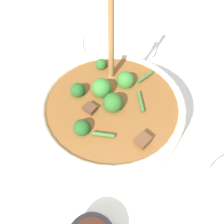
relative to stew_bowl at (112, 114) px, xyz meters
The scene contains 3 objects.
ground_plane 0.06m from the stew_bowl, 168.74° to the right, with size 4.00×4.00×0.00m, color silver.
stew_bowl is the anchor object (origin of this frame).
empty_plate 0.32m from the stew_bowl, 16.38° to the right, with size 0.25×0.25×0.02m.
Camera 1 is at (-0.27, 0.06, 0.45)m, focal length 35.00 mm.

